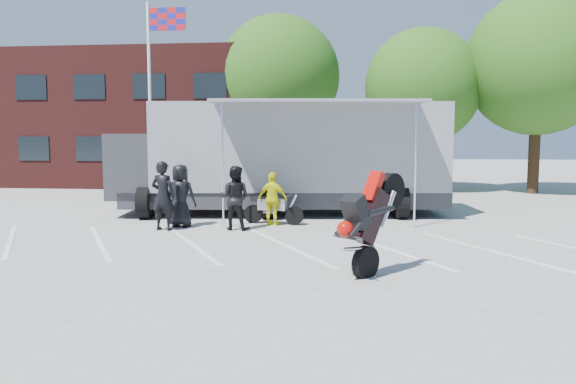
% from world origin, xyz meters
% --- Properties ---
extents(ground, '(100.00, 100.00, 0.00)m').
position_xyz_m(ground, '(0.00, 0.00, 0.00)').
color(ground, '#AAA9A4').
rests_on(ground, ground).
extents(parking_bay_lines, '(18.09, 13.33, 0.01)m').
position_xyz_m(parking_bay_lines, '(0.00, 1.00, 0.01)').
color(parking_bay_lines, white).
rests_on(parking_bay_lines, ground).
extents(office_building, '(18.00, 8.00, 7.00)m').
position_xyz_m(office_building, '(-10.00, 18.00, 3.50)').
color(office_building, '#481917').
rests_on(office_building, ground).
extents(flagpole, '(1.61, 0.12, 8.00)m').
position_xyz_m(flagpole, '(-6.24, 10.00, 5.05)').
color(flagpole, white).
rests_on(flagpole, ground).
extents(tree_left, '(6.12, 6.12, 8.64)m').
position_xyz_m(tree_left, '(-2.00, 16.00, 5.57)').
color(tree_left, '#382314').
rests_on(tree_left, ground).
extents(tree_mid, '(5.44, 5.44, 7.68)m').
position_xyz_m(tree_mid, '(5.00, 15.00, 4.94)').
color(tree_mid, '#382314').
rests_on(tree_mid, ground).
extents(tree_right, '(6.46, 6.46, 9.12)m').
position_xyz_m(tree_right, '(10.00, 14.50, 5.88)').
color(tree_right, '#382314').
rests_on(tree_right, ground).
extents(transporter_truck, '(12.36, 7.02, 3.75)m').
position_xyz_m(transporter_truck, '(-0.55, 6.56, 0.00)').
color(transporter_truck, gray).
rests_on(transporter_truck, ground).
extents(parked_motorcycle, '(1.98, 0.93, 1.00)m').
position_xyz_m(parked_motorcycle, '(-0.63, 4.37, 0.00)').
color(parked_motorcycle, '#B5B4B9').
rests_on(parked_motorcycle, ground).
extents(stunt_bike_rider, '(1.86, 2.00, 2.20)m').
position_xyz_m(stunt_bike_rider, '(2.43, -1.19, 0.00)').
color(stunt_bike_rider, black).
rests_on(stunt_bike_rider, ground).
extents(spectator_leather_a, '(0.94, 0.65, 1.85)m').
position_xyz_m(spectator_leather_a, '(-3.27, 3.57, 0.92)').
color(spectator_leather_a, black).
rests_on(spectator_leather_a, ground).
extents(spectator_leather_b, '(0.80, 0.61, 1.97)m').
position_xyz_m(spectator_leather_b, '(-3.59, 2.94, 0.98)').
color(spectator_leather_b, black).
rests_on(spectator_leather_b, ground).
extents(spectator_leather_c, '(0.97, 0.81, 1.83)m').
position_xyz_m(spectator_leather_c, '(-1.59, 3.27, 0.91)').
color(spectator_leather_c, black).
rests_on(spectator_leather_c, ground).
extents(spectator_hivis, '(1.01, 0.66, 1.60)m').
position_xyz_m(spectator_hivis, '(-0.62, 4.12, 0.80)').
color(spectator_hivis, yellow).
rests_on(spectator_hivis, ground).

